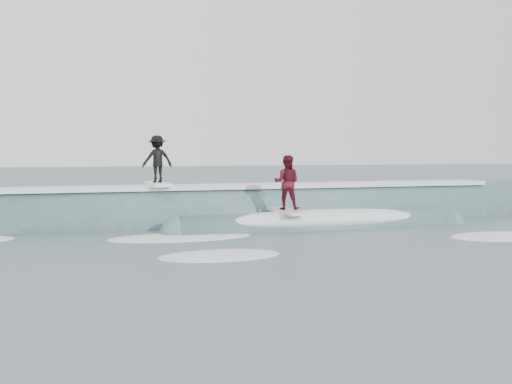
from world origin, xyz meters
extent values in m
plane|color=#425A60|center=(0.00, 0.00, 0.00)|extent=(160.00, 160.00, 0.00)
cylinder|color=#3C5E65|center=(0.00, 3.05, 0.00)|extent=(21.18, 2.33, 2.33)
sphere|color=#3C5E65|center=(10.59, 3.05, 0.00)|extent=(2.33, 2.33, 2.33)
cylinder|color=#3C5E65|center=(1.80, 0.85, 0.00)|extent=(9.00, 1.07, 1.07)
sphere|color=#3C5E65|center=(-2.70, 0.85, 0.00)|extent=(1.07, 1.07, 1.07)
sphere|color=#3C5E65|center=(6.30, 0.85, 0.00)|extent=(1.07, 1.07, 1.07)
cube|color=white|center=(0.00, 3.05, 1.23)|extent=(18.00, 1.30, 0.14)
ellipsoid|color=white|center=(1.80, 0.85, 0.30)|extent=(7.60, 1.30, 0.60)
cube|color=white|center=(-3.03, 3.05, 1.35)|extent=(0.69, 2.03, 0.10)
imported|color=black|center=(-3.03, 3.05, 2.16)|extent=(1.06, 0.71, 1.52)
cube|color=silver|center=(0.62, 0.85, 0.59)|extent=(0.67, 2.03, 0.10)
imported|color=#450D14|center=(0.62, 0.85, 1.46)|extent=(1.00, 0.92, 1.65)
ellipsoid|color=white|center=(-2.29, -2.77, 0.00)|extent=(3.02, 2.06, 0.10)
ellipsoid|color=white|center=(-2.72, 0.28, 0.00)|extent=(3.50, 2.38, 0.10)
ellipsoid|color=white|center=(6.07, -2.10, 0.00)|extent=(2.55, 1.74, 0.10)
cylinder|color=#3C5E65|center=(-9.25, 14.00, 0.00)|extent=(22.00, 0.70, 0.70)
cylinder|color=#3C5E65|center=(4.47, 18.00, 0.00)|extent=(22.00, 0.80, 0.80)
cylinder|color=#3C5E65|center=(0.40, 22.00, 0.00)|extent=(22.00, 0.60, 0.60)
camera|label=1|loc=(-5.13, -15.48, 2.39)|focal=40.00mm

